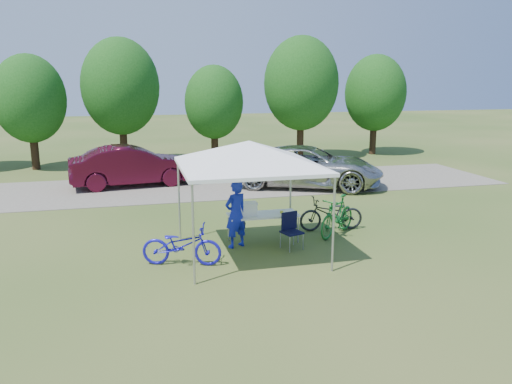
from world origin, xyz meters
TOP-DOWN VIEW (x-y plane):
  - ground at (0.00, 0.00)m, footprint 100.00×100.00m
  - gravel_strip at (0.00, 8.00)m, footprint 24.00×5.00m
  - canopy at (0.00, 0.00)m, footprint 4.53×4.53m
  - treeline at (-0.29, 14.05)m, footprint 24.89×4.28m
  - folding_table at (0.56, 0.84)m, footprint 1.79×0.75m
  - folding_chair at (1.10, 0.23)m, footprint 0.57×0.59m
  - cooler at (0.16, 0.84)m, footprint 0.45×0.31m
  - ice_cream_cup at (1.04, 0.79)m, footprint 0.09×0.09m
  - cyclist at (-0.20, 0.60)m, footprint 0.73×0.63m
  - bike_blue at (-1.64, -0.33)m, footprint 1.89×1.12m
  - bike_green at (2.63, 0.89)m, footprint 1.69×1.53m
  - bike_dark at (2.65, 1.34)m, footprint 1.83×0.74m
  - minivan at (4.03, 6.97)m, footprint 6.20×4.66m
  - sedan at (-2.63, 8.76)m, footprint 4.93×2.26m

SIDE VIEW (x-z plane):
  - ground at x=0.00m, z-range 0.00..0.00m
  - gravel_strip at x=0.00m, z-range 0.00..0.02m
  - bike_blue at x=-1.64m, z-range 0.00..0.94m
  - bike_dark at x=2.65m, z-range 0.00..0.94m
  - folding_chair at x=1.10m, z-range 0.08..0.97m
  - bike_green at x=2.63m, z-range 0.00..1.07m
  - folding_table at x=0.56m, z-range 0.32..1.06m
  - ice_cream_cup at x=1.04m, z-range 0.74..0.80m
  - minivan at x=4.03m, z-range 0.02..1.58m
  - sedan at x=-2.63m, z-range 0.02..1.59m
  - cyclist at x=-0.20m, z-range 0.00..1.69m
  - cooler at x=0.16m, z-range 0.74..1.07m
  - canopy at x=0.00m, z-range 1.15..4.15m
  - treeline at x=-0.29m, z-range 0.38..6.68m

